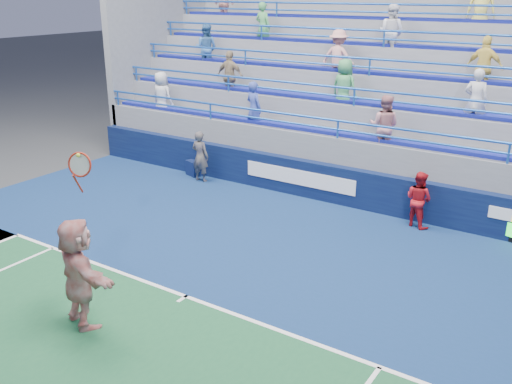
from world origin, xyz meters
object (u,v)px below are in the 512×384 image
Objects in this scene: ball_girl at (419,199)px; line_judge at (200,156)px; tennis_player at (79,273)px; judge_chair at (196,167)px.

line_judge is at bearing 21.87° from ball_girl.
tennis_player is 8.64m from ball_girl.
ball_girl is at bearing -1.62° from judge_chair.
ball_girl is at bearing 65.37° from tennis_player.
tennis_player reaches higher than ball_girl.
tennis_player is 8.36m from line_judge.
tennis_player is at bearing -64.22° from judge_chair.
line_judge reaches higher than ball_girl.
tennis_player is at bearing 111.97° from line_judge.
tennis_player is at bearing 85.59° from ball_girl.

